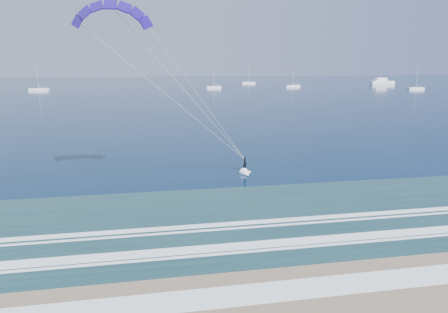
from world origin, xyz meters
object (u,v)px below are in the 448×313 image
object	(u,v)px
sailboat_0	(39,89)
sailboat_3	(293,86)
sailboat_2	(248,83)
sailboat_1	(214,87)
sailboat_4	(416,88)
kitesurfer_rig	(188,94)
motor_yacht	(382,82)

from	to	relation	value
sailboat_0	sailboat_3	bearing A→B (deg)	3.95
sailboat_2	sailboat_3	size ratio (longest dim) A/B	1.07
sailboat_1	sailboat_4	size ratio (longest dim) A/B	0.94
sailboat_1	kitesurfer_rig	bearing A→B (deg)	-99.76
kitesurfer_rig	motor_yacht	distance (m)	251.48
kitesurfer_rig	sailboat_1	distance (m)	180.55
sailboat_2	sailboat_1	bearing A→B (deg)	-121.49
kitesurfer_rig	sailboat_4	distance (m)	198.51
kitesurfer_rig	sailboat_3	bearing A→B (deg)	66.96
sailboat_2	sailboat_0	bearing A→B (deg)	-154.60
sailboat_0	sailboat_2	distance (m)	134.23
sailboat_1	sailboat_4	xyz separation A→B (m)	(101.56, -29.84, 0.00)
sailboat_0	sailboat_4	world-z (taller)	sailboat_0
sailboat_0	sailboat_4	size ratio (longest dim) A/B	1.05
kitesurfer_rig	sailboat_2	distance (m)	239.63
kitesurfer_rig	sailboat_3	distance (m)	198.82
kitesurfer_rig	sailboat_4	world-z (taller)	kitesurfer_rig
motor_yacht	sailboat_3	world-z (taller)	sailboat_3
motor_yacht	sailboat_4	bearing A→B (deg)	-104.87
sailboat_0	sailboat_1	xyz separation A→B (m)	(88.64, 4.33, -0.01)
sailboat_0	sailboat_1	world-z (taller)	sailboat_0
sailboat_0	sailboat_1	bearing A→B (deg)	2.80
sailboat_2	sailboat_3	bearing A→B (deg)	-73.19
kitesurfer_rig	sailboat_2	world-z (taller)	kitesurfer_rig
sailboat_0	sailboat_1	size ratio (longest dim) A/B	1.12
sailboat_2	motor_yacht	bearing A→B (deg)	-17.91
sailboat_4	sailboat_3	bearing A→B (deg)	147.32
kitesurfer_rig	motor_yacht	xyz separation A→B (m)	(146.99, 203.90, -7.74)
sailboat_3	sailboat_4	distance (m)	64.62
motor_yacht	sailboat_1	bearing A→B (deg)	-167.33
sailboat_2	sailboat_3	distance (m)	50.35
kitesurfer_rig	sailboat_3	world-z (taller)	kitesurfer_rig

